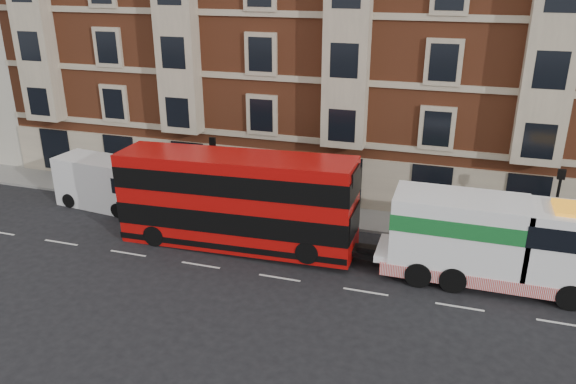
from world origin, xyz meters
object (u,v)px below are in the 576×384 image
object	(u,v)px
double_decker_bus	(236,199)
tow_truck	(489,240)
box_van	(104,183)
pedestrian	(105,182)

from	to	relation	value
double_decker_bus	tow_truck	bearing A→B (deg)	0.00
box_van	pedestrian	distance (m)	1.43
box_van	pedestrian	size ratio (longest dim) A/B	3.30
double_decker_bus	box_van	xyz separation A→B (m)	(-9.56, 2.56, -1.13)
tow_truck	box_van	distance (m)	21.78
tow_truck	pedestrian	world-z (taller)	tow_truck
double_decker_bus	box_van	size ratio (longest dim) A/B	2.05
box_van	pedestrian	world-z (taller)	box_van
double_decker_bus	pedestrian	world-z (taller)	double_decker_bus
tow_truck	pedestrian	distance (m)	22.71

